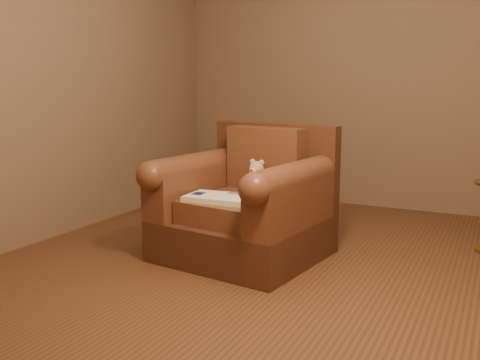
% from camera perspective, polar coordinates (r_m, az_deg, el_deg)
% --- Properties ---
extents(floor, '(4.00, 4.00, 0.00)m').
position_cam_1_polar(floor, '(3.79, 6.10, -8.73)').
color(floor, brown).
rests_on(floor, ground).
extents(room, '(4.02, 4.02, 2.71)m').
position_cam_1_polar(room, '(3.62, 6.64, 17.87)').
color(room, '#775F49').
rests_on(room, ground).
extents(armchair, '(1.16, 1.11, 0.93)m').
position_cam_1_polar(armchair, '(3.84, 0.73, -2.85)').
color(armchair, '#442516').
rests_on(armchair, floor).
extents(teddy_bear, '(0.18, 0.21, 0.25)m').
position_cam_1_polar(teddy_bear, '(3.87, 1.60, -0.04)').
color(teddy_bear, '#C7A78B').
rests_on(teddy_bear, armchair).
extents(guidebook, '(0.48, 0.30, 0.04)m').
position_cam_1_polar(guidebook, '(3.64, -2.11, -1.94)').
color(guidebook, beige).
rests_on(guidebook, armchair).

